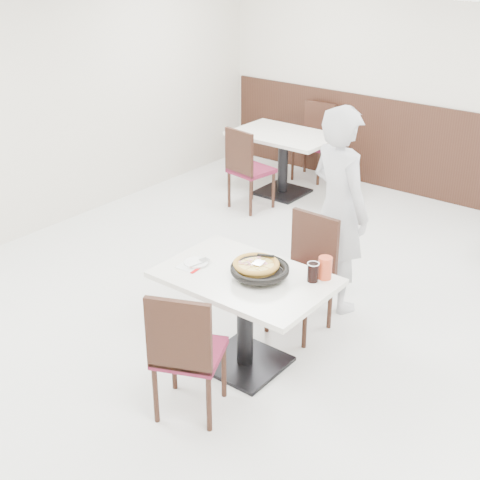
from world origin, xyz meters
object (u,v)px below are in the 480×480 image
Objects in this scene: chair_near at (189,350)px; bg_chair_left_near at (251,168)px; cola_glass at (313,273)px; red_cup at (325,268)px; main_table at (245,321)px; chair_far at (300,278)px; pizza_pan at (260,273)px; pizza at (256,267)px; diner_person at (339,210)px; bg_chair_left_far at (312,143)px; bg_table_left at (283,164)px; side_plate at (196,263)px.

chair_near is 3.60m from bg_chair_left_near.
red_cup is at bearing 64.55° from cola_glass.
chair_far is at bearing 85.96° from main_table.
pizza reaches higher than pizza_pan.
bg_chair_left_far is (-1.85, 2.54, -0.39)m from diner_person.
cola_glass is 3.19m from bg_chair_left_near.
pizza_pan is 0.27× the size of bg_table_left.
chair_near and bg_chair_left_near have the same top height.
main_table is 1.26× the size of bg_chair_left_near.
side_plate is 1.35m from diner_person.
side_plate is at bearing 103.39° from bg_chair_left_far.
bg_table_left is at bearing 129.18° from red_cup.
main_table is 0.55m from side_plate.
side_plate is 0.93m from red_cup.
diner_person is at bearing 115.02° from red_cup.
bg_chair_left_far is at bearing 122.24° from cola_glass.
pizza is at bearing 17.91° from side_plate.
chair_far is at bearing -52.86° from bg_table_left.
chair_far reaches higher than cola_glass.
chair_near is 4.11m from bg_table_left.
main_table is 1.29m from diner_person.
chair_far is 0.69m from pizza_pan.
red_cup reaches higher than side_plate.
bg_chair_left_far is (-1.80, 3.74, 0.10)m from main_table.
side_plate is (-0.49, -0.11, -0.03)m from pizza_pan.
bg_chair_left_near is at bearing -13.68° from diner_person.
red_cup is (0.45, 0.31, 0.45)m from main_table.
red_cup is at bearing 135.88° from diner_person.
cola_glass reaches higher than pizza.
chair_near is at bearing -50.12° from bg_chair_left_near.
side_plate is 0.18× the size of bg_chair_left_near.
diner_person is (-0.06, 1.16, 0.07)m from pizza_pan.
side_plate is at bearing 92.00° from diner_person.
pizza_pan is 0.45m from red_cup.
chair_far is 2.89× the size of pizza_pan.
cola_glass is at bearing -52.23° from bg_table_left.
chair_near is at bearing 89.83° from chair_far.
pizza_pan is 1.10× the size of pizza.
pizza is 1.72× the size of side_plate.
chair_near is at bearing 110.14° from diner_person.
main_table is at bearing -161.38° from pizza_pan.
bg_table_left is 0.68m from bg_chair_left_far.
cola_glass is 0.11× the size of bg_table_left.
pizza_pan is 1.89× the size of side_plate.
bg_chair_left_near is (-2.23, 2.25, -0.34)m from cola_glass.
chair_far is 0.79× the size of bg_table_left.
bg_chair_left_near reaches higher than cola_glass.
pizza is 2.30× the size of cola_glass.
pizza_pan is 0.19× the size of diner_person.
main_table is at bearing -125.20° from pizza.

